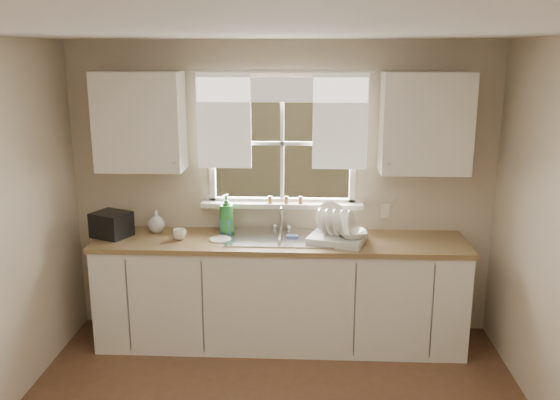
{
  "coord_description": "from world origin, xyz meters",
  "views": [
    {
      "loc": [
        0.22,
        -2.93,
        2.4
      ],
      "look_at": [
        0.0,
        1.65,
        1.25
      ],
      "focal_mm": 38.0,
      "sensor_mm": 36.0,
      "label": 1
    }
  ],
  "objects_px": {
    "dish_rack": "(337,233)",
    "cup": "(180,234)",
    "soap_bottle_a": "(226,214)",
    "black_appliance": "(111,224)"
  },
  "relations": [
    {
      "from": "soap_bottle_a",
      "to": "cup",
      "type": "distance_m",
      "value": 0.43
    },
    {
      "from": "soap_bottle_a",
      "to": "cup",
      "type": "xyz_separation_m",
      "value": [
        -0.36,
        -0.19,
        -0.12
      ]
    },
    {
      "from": "black_appliance",
      "to": "cup",
      "type": "bearing_deg",
      "value": 18.99
    },
    {
      "from": "dish_rack",
      "to": "cup",
      "type": "distance_m",
      "value": 1.28
    },
    {
      "from": "soap_bottle_a",
      "to": "dish_rack",
      "type": "bearing_deg",
      "value": 6.33
    },
    {
      "from": "dish_rack",
      "to": "black_appliance",
      "type": "bearing_deg",
      "value": 178.01
    },
    {
      "from": "soap_bottle_a",
      "to": "black_appliance",
      "type": "xyz_separation_m",
      "value": [
        -0.94,
        -0.14,
        -0.07
      ]
    },
    {
      "from": "cup",
      "to": "soap_bottle_a",
      "type": "bearing_deg",
      "value": 32.86
    },
    {
      "from": "soap_bottle_a",
      "to": "black_appliance",
      "type": "relative_size",
      "value": 1.2
    },
    {
      "from": "cup",
      "to": "black_appliance",
      "type": "bearing_deg",
      "value": 179.32
    }
  ]
}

